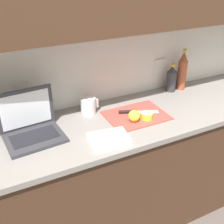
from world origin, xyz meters
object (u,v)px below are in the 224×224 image
object	(u,v)px
lemon_half_cut	(147,116)
lemon_whole_beside	(134,116)
bottle_oil_tall	(171,79)
laptop	(31,126)
knife	(132,112)
cutting_board	(136,116)
measuring_cup	(88,106)
bottle_green_soda	(182,71)

from	to	relation	value
lemon_half_cut	lemon_whole_beside	world-z (taller)	lemon_whole_beside
lemon_whole_beside	bottle_oil_tall	world-z (taller)	bottle_oil_tall
laptop	knife	distance (m)	0.64
lemon_half_cut	bottle_oil_tall	world-z (taller)	bottle_oil_tall
cutting_board	measuring_cup	bearing A→B (deg)	145.60
bottle_oil_tall	measuring_cup	distance (m)	0.70
lemon_whole_beside	measuring_cup	world-z (taller)	measuring_cup
bottle_green_soda	bottle_oil_tall	bearing A→B (deg)	180.00
knife	bottle_oil_tall	size ratio (longest dim) A/B	1.20
lemon_whole_beside	bottle_oil_tall	distance (m)	0.57
lemon_whole_beside	bottle_oil_tall	xyz separation A→B (m)	(0.49, 0.29, 0.05)
knife	bottle_oil_tall	xyz separation A→B (m)	(0.45, 0.19, 0.08)
measuring_cup	bottle_oil_tall	bearing A→B (deg)	3.99
bottle_green_soda	measuring_cup	xyz separation A→B (m)	(-0.79, -0.05, -0.09)
bottle_green_soda	bottle_oil_tall	xyz separation A→B (m)	(-0.10, 0.00, -0.05)
cutting_board	knife	xyz separation A→B (m)	(-0.01, 0.04, 0.01)
bottle_oil_tall	laptop	bearing A→B (deg)	-172.05
lemon_half_cut	bottle_green_soda	xyz separation A→B (m)	(0.50, 0.29, 0.12)
cutting_board	bottle_oil_tall	xyz separation A→B (m)	(0.44, 0.23, 0.09)
measuring_cup	knife	bearing A→B (deg)	-29.51
bottle_green_soda	cutting_board	bearing A→B (deg)	-156.94
bottle_green_soda	knife	bearing A→B (deg)	-160.91
laptop	bottle_oil_tall	bearing A→B (deg)	3.56
lemon_whole_beside	knife	bearing A→B (deg)	67.53
bottle_oil_tall	cutting_board	bearing A→B (deg)	-152.62
knife	lemon_half_cut	size ratio (longest dim) A/B	3.37
lemon_half_cut	bottle_oil_tall	xyz separation A→B (m)	(0.40, 0.29, 0.07)
laptop	cutting_board	world-z (taller)	laptop
cutting_board	lemon_whole_beside	bearing A→B (deg)	-132.08
lemon_half_cut	lemon_whole_beside	size ratio (longest dim) A/B	1.04
cutting_board	lemon_whole_beside	xyz separation A→B (m)	(-0.05, -0.06, 0.04)
bottle_green_soda	lemon_whole_beside	bearing A→B (deg)	-154.05
laptop	bottle_oil_tall	world-z (taller)	laptop
lemon_whole_beside	bottle_green_soda	world-z (taller)	bottle_green_soda
lemon_whole_beside	cutting_board	bearing A→B (deg)	47.92
laptop	cutting_board	bearing A→B (deg)	-10.89
lemon_whole_beside	lemon_half_cut	bearing A→B (deg)	-3.59
lemon_whole_beside	bottle_green_soda	distance (m)	0.66
laptop	knife	xyz separation A→B (m)	(0.64, -0.04, -0.05)
knife	measuring_cup	distance (m)	0.29
bottle_oil_tall	lemon_half_cut	bearing A→B (deg)	-144.02
lemon_half_cut	bottle_green_soda	distance (m)	0.59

